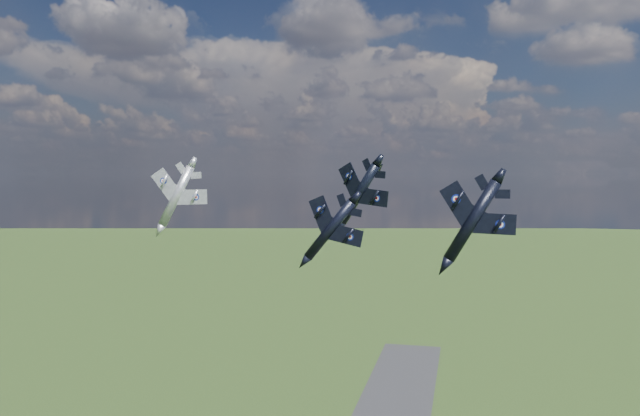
% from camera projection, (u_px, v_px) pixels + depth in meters
% --- Properties ---
extents(jet_lead_navy, '(10.24, 13.73, 7.86)m').
position_uv_depth(jet_lead_navy, '(330.00, 230.00, 78.38)').
color(jet_lead_navy, black).
extents(jet_right_navy, '(10.22, 13.40, 6.83)m').
position_uv_depth(jet_right_navy, '(472.00, 221.00, 63.30)').
color(jet_right_navy, black).
extents(jet_high_navy, '(14.64, 17.11, 8.26)m').
position_uv_depth(jet_high_navy, '(359.00, 194.00, 93.96)').
color(jet_high_navy, black).
extents(jet_left_silver, '(13.55, 16.26, 7.16)m').
position_uv_depth(jet_left_silver, '(176.00, 196.00, 98.08)').
color(jet_left_silver, '#9A9CA4').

